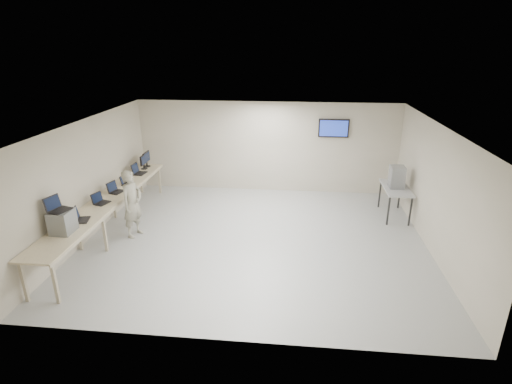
# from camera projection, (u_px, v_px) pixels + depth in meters

# --- Properties ---
(room) EXTENTS (8.01, 7.01, 2.81)m
(room) POSITION_uv_depth(u_px,v_px,m) (257.00, 184.00, 9.16)
(room) COLOR #AFAFAF
(room) RESTS_ON ground
(workbench) EXTENTS (0.76, 6.00, 0.90)m
(workbench) POSITION_uv_depth(u_px,v_px,m) (108.00, 202.00, 9.66)
(workbench) COLOR beige
(workbench) RESTS_ON ground
(equipment_box) EXTENTS (0.39, 0.45, 0.46)m
(equipment_box) POSITION_uv_depth(u_px,v_px,m) (62.00, 222.00, 7.89)
(equipment_box) COLOR gray
(equipment_box) RESTS_ON workbench
(laptop_on_box) EXTENTS (0.42, 0.45, 0.30)m
(laptop_on_box) POSITION_uv_depth(u_px,v_px,m) (57.00, 207.00, 7.78)
(laptop_on_box) COLOR black
(laptop_on_box) RESTS_ON equipment_box
(laptop_0) EXTENTS (0.38, 0.42, 0.29)m
(laptop_0) POSITION_uv_depth(u_px,v_px,m) (79.00, 217.00, 8.46)
(laptop_0) COLOR black
(laptop_0) RESTS_ON workbench
(laptop_1) EXTENTS (0.37, 0.40, 0.26)m
(laptop_1) POSITION_uv_depth(u_px,v_px,m) (100.00, 201.00, 9.37)
(laptop_1) COLOR black
(laptop_1) RESTS_ON workbench
(laptop_2) EXTENTS (0.38, 0.41, 0.28)m
(laptop_2) POSITION_uv_depth(u_px,v_px,m) (115.00, 190.00, 10.06)
(laptop_2) COLOR black
(laptop_2) RESTS_ON workbench
(laptop_3) EXTENTS (0.29, 0.34, 0.25)m
(laptop_3) POSITION_uv_depth(u_px,v_px,m) (126.00, 182.00, 10.64)
(laptop_3) COLOR black
(laptop_3) RESTS_ON workbench
(laptop_4) EXTENTS (0.35, 0.41, 0.30)m
(laptop_4) POSITION_uv_depth(u_px,v_px,m) (138.00, 171.00, 11.47)
(laptop_4) COLOR black
(laptop_4) RESTS_ON workbench
(monitor_near) EXTENTS (0.19, 0.43, 0.42)m
(monitor_near) POSITION_uv_depth(u_px,v_px,m) (144.00, 161.00, 11.85)
(monitor_near) COLOR black
(monitor_near) RESTS_ON workbench
(monitor_far) EXTENTS (0.20, 0.46, 0.45)m
(monitor_far) POSITION_uv_depth(u_px,v_px,m) (146.00, 158.00, 12.07)
(monitor_far) COLOR black
(monitor_far) RESTS_ON workbench
(soldier) EXTENTS (0.57, 0.70, 1.67)m
(soldier) POSITION_uv_depth(u_px,v_px,m) (132.00, 204.00, 9.55)
(soldier) COLOR gray
(soldier) RESTS_ON ground
(side_table) EXTENTS (0.65, 1.39, 0.83)m
(side_table) POSITION_uv_depth(u_px,v_px,m) (396.00, 190.00, 10.65)
(side_table) COLOR #A7A7A7
(side_table) RESTS_ON ground
(storage_bins) EXTENTS (0.37, 0.41, 0.58)m
(storage_bins) POSITION_uv_depth(u_px,v_px,m) (397.00, 177.00, 10.52)
(storage_bins) COLOR #939698
(storage_bins) RESTS_ON side_table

